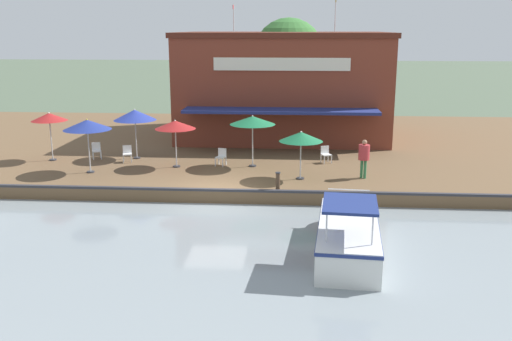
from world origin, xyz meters
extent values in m
plane|color=#4C5B47|center=(0.00, 0.00, 0.00)|extent=(220.00, 220.00, 0.00)
cube|color=brown|center=(-11.00, 0.00, 0.30)|extent=(22.00, 56.00, 0.60)
cube|color=#2D2D33|center=(-0.10, 0.00, 0.65)|extent=(0.20, 50.40, 0.10)
cube|color=brown|center=(-13.54, 2.48, 3.67)|extent=(9.17, 12.53, 6.14)
cube|color=#522318|center=(-13.54, 2.48, 6.89)|extent=(9.35, 12.78, 0.30)
cube|color=navy|center=(-8.06, 2.48, 2.90)|extent=(1.80, 10.65, 0.16)
cube|color=silver|center=(-8.92, 2.48, 5.36)|extent=(0.08, 7.52, 0.70)
cylinder|color=silver|center=(-13.54, 5.61, 7.90)|extent=(0.06, 0.06, 2.33)
cube|color=gold|center=(-13.36, 5.61, 8.91)|extent=(0.36, 0.03, 0.24)
cylinder|color=silver|center=(-13.54, -0.65, 7.71)|extent=(0.06, 0.06, 1.95)
cube|color=#B23338|center=(-13.36, -0.65, 8.54)|extent=(0.36, 0.03, 0.24)
cylinder|color=#B7B7B7|center=(-5.20, -9.27, 1.77)|extent=(0.06, 0.06, 2.34)
cylinder|color=#2D2D33|center=(-5.20, -9.27, 0.63)|extent=(0.36, 0.36, 0.06)
cone|color=maroon|center=(-5.20, -9.27, 2.88)|extent=(1.82, 1.82, 0.40)
cone|color=white|center=(-5.20, -9.27, 2.90)|extent=(1.13, 1.13, 0.32)
sphere|color=white|center=(-5.20, -9.27, 3.08)|extent=(0.08, 0.08, 0.08)
cylinder|color=#B7B7B7|center=(-4.60, 1.21, 1.79)|extent=(0.06, 0.06, 2.38)
cylinder|color=#2D2D33|center=(-4.60, 1.21, 0.63)|extent=(0.36, 0.36, 0.06)
cone|color=#19663D|center=(-4.60, 1.21, 2.92)|extent=(2.23, 2.23, 0.41)
cone|color=silver|center=(-4.60, 1.21, 2.94)|extent=(1.38, 1.38, 0.33)
sphere|color=silver|center=(-4.60, 1.21, 3.12)|extent=(0.08, 0.08, 0.08)
cylinder|color=#B7B7B7|center=(-5.97, -5.03, 1.80)|extent=(0.06, 0.06, 2.39)
cylinder|color=#2D2D33|center=(-5.97, -5.03, 0.63)|extent=(0.36, 0.36, 0.06)
cone|color=navy|center=(-5.97, -5.03, 2.91)|extent=(2.20, 2.20, 0.55)
cone|color=white|center=(-5.97, -5.03, 2.93)|extent=(1.37, 1.37, 0.44)
sphere|color=white|center=(-5.97, -5.03, 3.19)|extent=(0.08, 0.08, 0.08)
cylinder|color=#B7B7B7|center=(-2.84, -6.41, 1.79)|extent=(0.06, 0.06, 2.38)
cylinder|color=#2D2D33|center=(-2.84, -6.41, 0.63)|extent=(0.36, 0.36, 0.06)
cone|color=navy|center=(-2.84, -6.41, 2.91)|extent=(2.23, 2.23, 0.47)
cone|color=yellow|center=(-2.84, -6.41, 2.93)|extent=(1.38, 1.38, 0.38)
sphere|color=yellow|center=(-2.84, -6.41, 3.14)|extent=(0.08, 0.08, 0.08)
cylinder|color=#B7B7B7|center=(-4.22, -2.54, 1.69)|extent=(0.06, 0.06, 2.18)
cylinder|color=#2D2D33|center=(-4.22, -2.54, 0.63)|extent=(0.36, 0.36, 0.06)
cone|color=maroon|center=(-4.22, -2.54, 2.72)|extent=(2.00, 2.00, 0.40)
cone|color=white|center=(-4.22, -2.54, 2.74)|extent=(1.24, 1.24, 0.32)
sphere|color=white|center=(-4.22, -2.54, 2.92)|extent=(0.08, 0.08, 0.08)
cylinder|color=#B7B7B7|center=(-2.34, 3.56, 1.62)|extent=(0.06, 0.06, 2.03)
cylinder|color=#2D2D33|center=(-2.34, 3.56, 0.63)|extent=(0.36, 0.36, 0.06)
cone|color=#19663D|center=(-2.34, 3.56, 2.57)|extent=(1.97, 1.97, 0.43)
cone|color=silver|center=(-2.34, 3.56, 2.59)|extent=(1.22, 1.22, 0.34)
sphere|color=silver|center=(-2.34, 3.56, 2.78)|extent=(0.08, 0.08, 0.08)
cube|color=white|center=(-4.41, -0.27, 0.81)|extent=(0.05, 0.05, 0.42)
cube|color=white|center=(-4.53, -0.65, 0.81)|extent=(0.05, 0.05, 0.42)
cube|color=white|center=(-4.79, -0.14, 0.81)|extent=(0.05, 0.05, 0.42)
cube|color=white|center=(-4.91, -0.52, 0.81)|extent=(0.05, 0.05, 0.42)
cube|color=white|center=(-4.66, -0.40, 1.03)|extent=(0.55, 0.55, 0.05)
cube|color=white|center=(-4.85, -0.33, 1.25)|extent=(0.17, 0.43, 0.40)
cube|color=white|center=(-4.92, -5.02, 0.81)|extent=(0.05, 0.05, 0.42)
cube|color=white|center=(-4.82, -5.41, 0.81)|extent=(0.05, 0.05, 0.42)
cube|color=white|center=(-5.31, -5.12, 0.81)|extent=(0.05, 0.05, 0.42)
cube|color=white|center=(-5.21, -5.51, 0.81)|extent=(0.05, 0.05, 0.42)
cube|color=white|center=(-5.06, -5.26, 1.03)|extent=(0.54, 0.54, 0.05)
cube|color=white|center=(-5.26, -5.31, 1.25)|extent=(0.15, 0.44, 0.40)
cube|color=white|center=(-5.51, 5.16, 0.81)|extent=(0.05, 0.05, 0.42)
cube|color=white|center=(-5.36, 4.79, 0.81)|extent=(0.05, 0.05, 0.42)
cube|color=white|center=(-5.88, 5.00, 0.81)|extent=(0.05, 0.05, 0.42)
cube|color=white|center=(-5.73, 4.64, 0.81)|extent=(0.05, 0.05, 0.42)
cube|color=white|center=(-5.62, 4.90, 1.03)|extent=(0.58, 0.58, 0.05)
cube|color=white|center=(-5.81, 4.82, 1.25)|extent=(0.21, 0.42, 0.40)
cube|color=white|center=(-5.58, -6.81, 0.81)|extent=(0.05, 0.05, 0.42)
cube|color=white|center=(-5.42, -7.18, 0.81)|extent=(0.05, 0.05, 0.42)
cube|color=white|center=(-5.95, -6.98, 0.81)|extent=(0.05, 0.05, 0.42)
cube|color=white|center=(-5.78, -7.34, 0.81)|extent=(0.05, 0.05, 0.42)
cube|color=white|center=(-5.68, -7.08, 1.03)|extent=(0.58, 0.58, 0.05)
cube|color=white|center=(-5.86, -7.16, 1.25)|extent=(0.22, 0.42, 0.40)
cylinder|color=#337547|center=(-2.76, 6.37, 1.03)|extent=(0.13, 0.13, 0.87)
cylinder|color=#337547|center=(-2.66, 6.51, 1.03)|extent=(0.13, 0.13, 0.87)
cylinder|color=#B23338|center=(-2.71, 6.44, 1.81)|extent=(0.51, 0.51, 0.69)
sphere|color=#9E7051|center=(-2.71, 6.44, 2.27)|extent=(0.23, 0.23, 0.23)
cube|color=white|center=(5.20, 5.09, 0.62)|extent=(5.44, 2.33, 1.09)
ellipsoid|color=white|center=(2.55, 5.31, 0.62)|extent=(2.02, 1.95, 1.09)
cube|color=navy|center=(5.20, 5.09, 1.09)|extent=(5.51, 2.38, 0.10)
cube|color=navy|center=(6.44, 4.99, 2.19)|extent=(2.16, 1.78, 0.09)
cylinder|color=silver|center=(7.11, 5.60, 1.68)|extent=(0.05, 0.05, 1.03)
cylinder|color=silver|center=(6.99, 4.28, 1.68)|extent=(0.05, 0.05, 1.03)
cylinder|color=silver|center=(2.34, 5.33, 1.47)|extent=(0.17, 1.51, 0.04)
cylinder|color=#473323|center=(-0.35, 2.61, 0.98)|extent=(0.18, 0.18, 0.77)
cylinder|color=#2D2D33|center=(-0.35, 2.61, 1.39)|extent=(0.22, 0.22, 0.04)
cylinder|color=brown|center=(-16.57, 2.74, 2.21)|extent=(0.39, 0.39, 3.21)
sphere|color=#387033|center=(-16.57, 2.74, 5.60)|extent=(4.77, 4.77, 4.77)
sphere|color=#387033|center=(-15.62, 2.03, 5.12)|extent=(3.34, 3.34, 3.34)
camera|label=1|loc=(22.85, 3.34, 7.31)|focal=40.00mm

